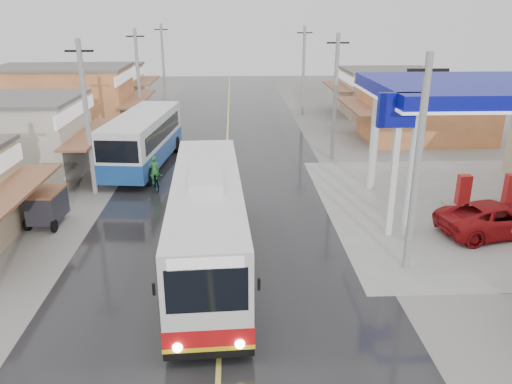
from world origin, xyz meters
TOP-DOWN VIEW (x-y plane):
  - ground at (0.00, 0.00)m, footprint 120.00×120.00m
  - road at (0.00, 15.00)m, footprint 12.00×90.00m
  - centre_line at (0.00, 15.00)m, footprint 0.15×90.00m
  - shopfronts_left at (-13.00, 18.00)m, footprint 11.00×44.00m
  - shopfronts_right at (15.00, 12.00)m, footprint 11.00×44.00m
  - utility_poles_left at (-7.00, 16.00)m, footprint 1.60×50.00m
  - utility_poles_right at (7.00, 15.00)m, footprint 1.60×36.00m
  - coach_bus at (-0.51, 0.61)m, footprint 3.20×12.12m
  - second_bus at (-5.10, 13.70)m, footprint 3.73×10.12m
  - jeepney at (11.93, 2.91)m, footprint 5.58×3.35m
  - cyclist at (-3.82, 9.47)m, footprint 1.12×1.88m
  - tricycle_near at (-8.04, 4.83)m, footprint 1.52×2.22m

SIDE VIEW (x-z plane):
  - ground at x=0.00m, z-range 0.00..0.00m
  - shopfronts_left at x=-13.00m, z-range -2.60..2.60m
  - shopfronts_right at x=15.00m, z-range -2.40..2.40m
  - utility_poles_left at x=-7.00m, z-range -4.00..4.00m
  - utility_poles_right at x=7.00m, z-range -4.00..4.00m
  - road at x=0.00m, z-range 0.00..0.02m
  - centre_line at x=0.00m, z-range 0.02..0.03m
  - cyclist at x=-3.82m, z-range -0.33..1.59m
  - jeepney at x=11.93m, z-range 0.00..1.45m
  - tricycle_near at x=-8.04m, z-range 0.12..1.76m
  - second_bus at x=-5.10m, z-range 0.13..3.41m
  - coach_bus at x=-0.51m, z-range -0.07..3.69m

